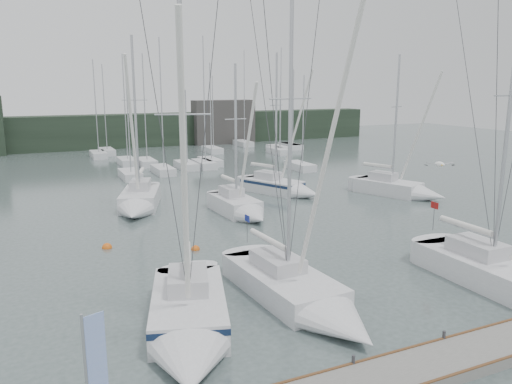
{
  "coord_description": "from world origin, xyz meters",
  "views": [
    {
      "loc": [
        -11.22,
        -16.36,
        9.52
      ],
      "look_at": [
        -1.42,
        5.0,
        4.43
      ],
      "focal_mm": 35.0,
      "sensor_mm": 36.0,
      "label": 1
    }
  ],
  "objects_px": {
    "buoy_c": "(107,248)",
    "dock_banner": "(93,372)",
    "sailboat_near_left": "(189,326)",
    "buoy_a": "(195,250)",
    "sailboat_near_center": "(308,300)",
    "sailboat_mid_e": "(404,190)",
    "sailboat_mid_b": "(138,203)",
    "sailboat_mid_c": "(242,209)",
    "sailboat_mid_d": "(285,188)"
  },
  "relations": [
    {
      "from": "sailboat_mid_c",
      "to": "sailboat_mid_d",
      "type": "height_order",
      "value": "sailboat_mid_d"
    },
    {
      "from": "sailboat_mid_c",
      "to": "dock_banner",
      "type": "relative_size",
      "value": 3.03
    },
    {
      "from": "sailboat_mid_b",
      "to": "buoy_c",
      "type": "xyz_separation_m",
      "value": [
        -3.51,
        -8.02,
        -0.63
      ]
    },
    {
      "from": "sailboat_near_left",
      "to": "dock_banner",
      "type": "relative_size",
      "value": 3.69
    },
    {
      "from": "sailboat_mid_c",
      "to": "buoy_a",
      "type": "relative_size",
      "value": 22.57
    },
    {
      "from": "sailboat_near_left",
      "to": "dock_banner",
      "type": "height_order",
      "value": "sailboat_near_left"
    },
    {
      "from": "sailboat_mid_e",
      "to": "sailboat_mid_d",
      "type": "bearing_deg",
      "value": 128.41
    },
    {
      "from": "dock_banner",
      "to": "sailboat_mid_c",
      "type": "bearing_deg",
      "value": 39.2
    },
    {
      "from": "sailboat_mid_e",
      "to": "buoy_c",
      "type": "bearing_deg",
      "value": 165.82
    },
    {
      "from": "sailboat_near_left",
      "to": "sailboat_mid_c",
      "type": "bearing_deg",
      "value": 77.38
    },
    {
      "from": "sailboat_mid_c",
      "to": "dock_banner",
      "type": "xyz_separation_m",
      "value": [
        -12.89,
        -21.1,
        2.1
      ]
    },
    {
      "from": "buoy_a",
      "to": "dock_banner",
      "type": "distance_m",
      "value": 17.25
    },
    {
      "from": "sailboat_mid_e",
      "to": "buoy_c",
      "type": "xyz_separation_m",
      "value": [
        -25.46,
        -3.58,
        -0.58
      ]
    },
    {
      "from": "sailboat_near_left",
      "to": "sailboat_mid_b",
      "type": "height_order",
      "value": "sailboat_near_left"
    },
    {
      "from": "sailboat_mid_b",
      "to": "buoy_c",
      "type": "height_order",
      "value": "sailboat_mid_b"
    },
    {
      "from": "sailboat_near_left",
      "to": "sailboat_mid_d",
      "type": "relative_size",
      "value": 1.1
    },
    {
      "from": "sailboat_near_left",
      "to": "dock_banner",
      "type": "bearing_deg",
      "value": -110.48
    },
    {
      "from": "buoy_a",
      "to": "sailboat_mid_c",
      "type": "bearing_deg",
      "value": 46.73
    },
    {
      "from": "sailboat_near_left",
      "to": "sailboat_near_center",
      "type": "distance_m",
      "value": 5.37
    },
    {
      "from": "sailboat_mid_d",
      "to": "buoy_c",
      "type": "height_order",
      "value": "sailboat_mid_d"
    },
    {
      "from": "sailboat_mid_b",
      "to": "buoy_a",
      "type": "distance_m",
      "value": 10.58
    },
    {
      "from": "sailboat_mid_c",
      "to": "dock_banner",
      "type": "bearing_deg",
      "value": -124.59
    },
    {
      "from": "sailboat_mid_d",
      "to": "sailboat_mid_e",
      "type": "bearing_deg",
      "value": -54.33
    },
    {
      "from": "sailboat_mid_e",
      "to": "dock_banner",
      "type": "bearing_deg",
      "value": -165.04
    },
    {
      "from": "sailboat_near_left",
      "to": "buoy_c",
      "type": "distance_m",
      "value": 12.66
    },
    {
      "from": "sailboat_mid_b",
      "to": "dock_banner",
      "type": "distance_m",
      "value": 26.66
    },
    {
      "from": "sailboat_mid_d",
      "to": "sailboat_mid_e",
      "type": "distance_m",
      "value": 10.29
    },
    {
      "from": "sailboat_near_left",
      "to": "sailboat_mid_b",
      "type": "relative_size",
      "value": 1.02
    },
    {
      "from": "sailboat_mid_b",
      "to": "sailboat_mid_d",
      "type": "distance_m",
      "value": 13.0
    },
    {
      "from": "sailboat_mid_b",
      "to": "sailboat_mid_c",
      "type": "height_order",
      "value": "sailboat_mid_b"
    },
    {
      "from": "sailboat_mid_b",
      "to": "sailboat_mid_d",
      "type": "bearing_deg",
      "value": 21.26
    },
    {
      "from": "buoy_a",
      "to": "buoy_c",
      "type": "bearing_deg",
      "value": 152.15
    },
    {
      "from": "sailboat_mid_d",
      "to": "buoy_a",
      "type": "height_order",
      "value": "sailboat_mid_d"
    },
    {
      "from": "sailboat_near_center",
      "to": "sailboat_mid_e",
      "type": "relative_size",
      "value": 1.19
    },
    {
      "from": "sailboat_mid_b",
      "to": "sailboat_mid_e",
      "type": "distance_m",
      "value": 22.39
    },
    {
      "from": "sailboat_near_left",
      "to": "sailboat_mid_b",
      "type": "xyz_separation_m",
      "value": [
        2.31,
        20.61,
        0.02
      ]
    },
    {
      "from": "buoy_c",
      "to": "dock_banner",
      "type": "xyz_separation_m",
      "value": [
        -2.77,
        -17.8,
        2.68
      ]
    },
    {
      "from": "sailboat_mid_e",
      "to": "dock_banner",
      "type": "xyz_separation_m",
      "value": [
        -28.22,
        -21.39,
        2.11
      ]
    },
    {
      "from": "buoy_c",
      "to": "dock_banner",
      "type": "distance_m",
      "value": 18.22
    },
    {
      "from": "sailboat_near_center",
      "to": "buoy_a",
      "type": "bearing_deg",
      "value": 97.06
    },
    {
      "from": "sailboat_mid_c",
      "to": "sailboat_near_center",
      "type": "bearing_deg",
      "value": -106.05
    },
    {
      "from": "sailboat_near_center",
      "to": "buoy_a",
      "type": "height_order",
      "value": "sailboat_near_center"
    },
    {
      "from": "sailboat_near_center",
      "to": "buoy_c",
      "type": "distance_m",
      "value": 13.95
    },
    {
      "from": "buoy_a",
      "to": "sailboat_mid_e",
      "type": "bearing_deg",
      "value": 16.27
    },
    {
      "from": "buoy_a",
      "to": "buoy_c",
      "type": "distance_m",
      "value": 5.3
    },
    {
      "from": "sailboat_near_center",
      "to": "sailboat_mid_b",
      "type": "distance_m",
      "value": 20.56
    },
    {
      "from": "sailboat_near_center",
      "to": "buoy_a",
      "type": "relative_size",
      "value": 29.31
    },
    {
      "from": "sailboat_near_center",
      "to": "sailboat_mid_e",
      "type": "xyz_separation_m",
      "value": [
        18.9,
        15.89,
        0.06
      ]
    },
    {
      "from": "sailboat_near_left",
      "to": "buoy_a",
      "type": "height_order",
      "value": "sailboat_near_left"
    },
    {
      "from": "sailboat_mid_e",
      "to": "dock_banner",
      "type": "height_order",
      "value": "sailboat_mid_e"
    }
  ]
}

